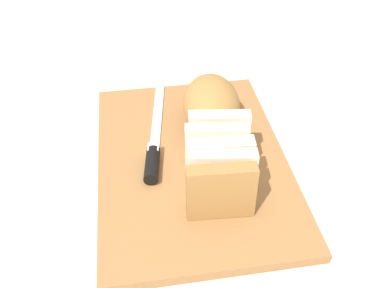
{
  "coord_description": "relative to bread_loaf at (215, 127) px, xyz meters",
  "views": [
    {
      "loc": [
        0.52,
        -0.07,
        0.51
      ],
      "look_at": [
        0.0,
        0.0,
        0.05
      ],
      "focal_mm": 39.81,
      "sensor_mm": 36.0,
      "label": 1
    }
  ],
  "objects": [
    {
      "name": "ground_plane",
      "position": [
        0.02,
        -0.04,
        -0.06
      ],
      "size": [
        3.0,
        3.0,
        0.0
      ],
      "primitive_type": "plane",
      "color": "silver"
    },
    {
      "name": "cutting_board",
      "position": [
        0.02,
        -0.04,
        -0.05
      ],
      "size": [
        0.45,
        0.32,
        0.02
      ],
      "primitive_type": "cube",
      "rotation": [
        0.0,
        0.0,
        0.02
      ],
      "color": "#9E6B3D",
      "rests_on": "ground_plane"
    },
    {
      "name": "bread_loaf",
      "position": [
        0.0,
        0.0,
        0.0
      ],
      "size": [
        0.3,
        0.13,
        0.09
      ],
      "rotation": [
        0.0,
        0.0,
        -0.09
      ],
      "color": "#A8753D",
      "rests_on": "cutting_board"
    },
    {
      "name": "bread_knife",
      "position": [
        0.01,
        -0.1,
        -0.03
      ],
      "size": [
        0.3,
        0.06,
        0.02
      ],
      "rotation": [
        0.0,
        0.0,
        3.01
      ],
      "color": "silver",
      "rests_on": "cutting_board"
    },
    {
      "name": "crumb_near_knife",
      "position": [
        -0.01,
        -0.1,
        -0.04
      ],
      "size": [
        0.0,
        0.0,
        0.0
      ],
      "primitive_type": "sphere",
      "color": "tan",
      "rests_on": "cutting_board"
    },
    {
      "name": "crumb_near_loaf",
      "position": [
        -0.06,
        -0.03,
        -0.04
      ],
      "size": [
        0.0,
        0.0,
        0.0
      ],
      "primitive_type": "sphere",
      "color": "tan",
      "rests_on": "cutting_board"
    },
    {
      "name": "crumb_stray_left",
      "position": [
        -0.01,
        -0.05,
        -0.04
      ],
      "size": [
        0.01,
        0.01,
        0.01
      ],
      "primitive_type": "sphere",
      "color": "tan",
      "rests_on": "cutting_board"
    },
    {
      "name": "crumb_stray_right",
      "position": [
        0.02,
        -0.11,
        -0.04
      ],
      "size": [
        0.01,
        0.01,
        0.01
      ],
      "primitive_type": "sphere",
      "color": "tan",
      "rests_on": "cutting_board"
    }
  ]
}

